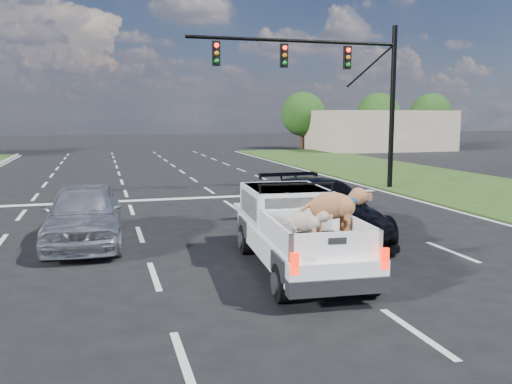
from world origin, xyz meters
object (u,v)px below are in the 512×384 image
traffic_signal (342,79)px  black_coupe (321,209)px  silver_sedan (84,214)px  pickup_truck (298,229)px

traffic_signal → black_coupe: (-4.35, -8.20, -3.96)m
traffic_signal → silver_sedan: size_ratio=2.00×
silver_sedan → pickup_truck: bearing=-37.4°
pickup_truck → silver_sedan: size_ratio=1.10×
black_coupe → traffic_signal: bearing=60.7°
traffic_signal → pickup_truck: (-5.99, -10.83, -3.86)m
pickup_truck → traffic_signal: bearing=65.4°
pickup_truck → silver_sedan: pickup_truck is taller
silver_sedan → black_coupe: 6.08m
traffic_signal → silver_sedan: 13.22m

